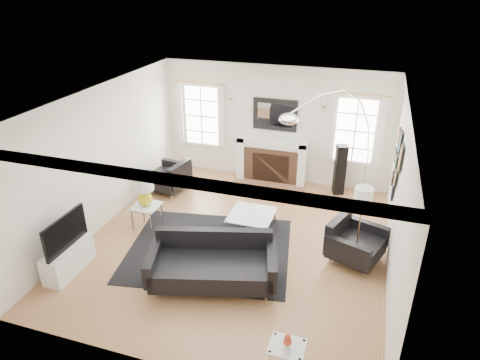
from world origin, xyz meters
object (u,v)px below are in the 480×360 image
(fireplace, at_px, (272,161))
(sofa, at_px, (213,264))
(gourd_lamp, at_px, (144,189))
(armchair_right, at_px, (353,243))
(armchair_left, at_px, (169,178))
(arc_floor_lamp, at_px, (331,144))
(coffee_table, at_px, (252,215))

(fireplace, distance_m, sofa, 4.01)
(fireplace, bearing_deg, gourd_lamp, -121.94)
(armchair_right, xyz_separation_m, gourd_lamp, (-3.95, -0.23, 0.56))
(armchair_left, relative_size, arc_floor_lamp, 0.39)
(armchair_left, xyz_separation_m, armchair_right, (4.28, -1.44, 0.01))
(armchair_left, distance_m, gourd_lamp, 1.79)
(gourd_lamp, bearing_deg, sofa, -31.26)
(fireplace, relative_size, sofa, 0.76)
(armchair_left, distance_m, coffee_table, 2.54)
(sofa, xyz_separation_m, arc_floor_lamp, (1.42, 3.20, 1.08))
(armchair_left, bearing_deg, arc_floor_lamp, 6.85)
(fireplace, relative_size, armchair_left, 1.64)
(armchair_left, bearing_deg, gourd_lamp, -78.96)
(gourd_lamp, bearing_deg, armchair_left, 101.04)
(coffee_table, bearing_deg, gourd_lamp, -163.26)
(armchair_right, distance_m, gourd_lamp, 4.00)
(fireplace, relative_size, gourd_lamp, 2.76)
(armchair_right, distance_m, coffee_table, 2.01)
(sofa, height_order, armchair_right, sofa)
(fireplace, distance_m, armchair_left, 2.48)
(coffee_table, relative_size, gourd_lamp, 1.39)
(sofa, distance_m, gourd_lamp, 2.19)
(coffee_table, bearing_deg, armchair_left, 154.98)
(coffee_table, distance_m, arc_floor_lamp, 2.24)
(sofa, height_order, armchair_left, sofa)
(armchair_right, bearing_deg, gourd_lamp, -176.71)
(armchair_right, bearing_deg, coffee_table, 169.43)
(coffee_table, bearing_deg, armchair_right, -10.57)
(fireplace, relative_size, armchair_right, 1.46)
(fireplace, xyz_separation_m, coffee_table, (0.17, -2.31, -0.19))
(sofa, bearing_deg, arc_floor_lamp, 66.02)
(coffee_table, height_order, arc_floor_lamp, arc_floor_lamp)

